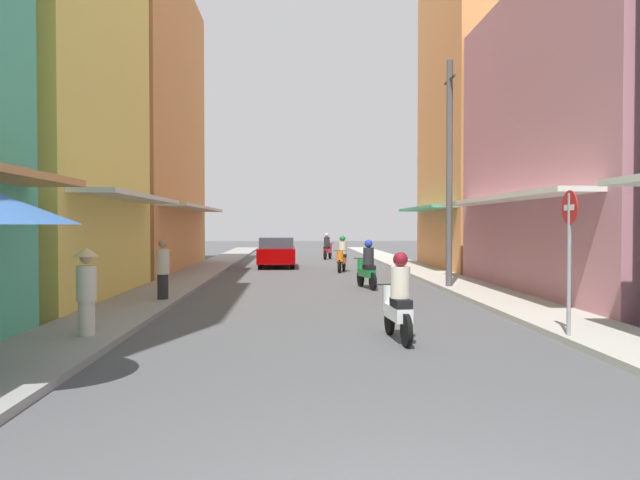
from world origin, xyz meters
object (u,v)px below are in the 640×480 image
Objects in this scene: motorbike_red at (328,247)px; motorbike_white at (398,301)px; utility_pole at (449,173)px; parked_car at (277,252)px; pedestrian_far at (163,272)px; pedestrian_crossing at (86,289)px; motorbike_green at (367,267)px; street_sign_no_entry at (569,244)px; motorbike_orange at (342,256)px.

motorbike_red is 26.53m from motorbike_white.
utility_pole is (3.06, 8.65, 2.97)m from motorbike_white.
motorbike_white is at bearing -109.48° from utility_pole.
parked_car is at bearing 97.76° from motorbike_white.
pedestrian_far is 0.23× the size of utility_pole.
pedestrian_crossing is (-2.80, -19.34, 0.20)m from parked_car.
pedestrian_crossing reaches higher than motorbike_red.
utility_pole is (2.54, -0.50, 2.97)m from motorbike_green.
pedestrian_far is 9.32m from utility_pole.
utility_pole is at bearing 70.52° from motorbike_white.
utility_pole is at bearing -11.23° from motorbike_green.
motorbike_green is 3.94m from utility_pole.
utility_pole reaches higher than pedestrian_far.
pedestrian_crossing is (-5.97, -9.04, 0.23)m from motorbike_green.
pedestrian_far is at bearing -100.46° from parked_car.
pedestrian_crossing is 0.23× the size of utility_pole.
motorbike_red is at bearing 99.10° from utility_pole.
motorbike_green is at bearing 86.77° from motorbike_white.
street_sign_no_entry is (-0.10, -8.89, -1.96)m from utility_pole.
motorbike_white is at bearing -1.15° from pedestrian_crossing.
pedestrian_far is (-2.58, -13.97, 0.09)m from parked_car.
pedestrian_crossing reaches higher than motorbike_orange.
motorbike_red is 7.64m from parked_car.
parked_car is at bearing -111.87° from motorbike_red.
pedestrian_far is at bearing 145.06° from street_sign_no_entry.
motorbike_orange is at bearing 63.18° from pedestrian_far.
motorbike_orange is 0.67× the size of street_sign_no_entry.
motorbike_red is at bearing 89.58° from motorbike_white.
motorbike_green is 0.43× the size of parked_car.
street_sign_no_entry is (8.41, -0.35, 0.78)m from pedestrian_crossing.
parked_car is at bearing 105.90° from street_sign_no_entry.
motorbike_white is 0.68× the size of street_sign_no_entry.
pedestrian_far is at bearing -104.44° from motorbike_red.
motorbike_green is at bearing 104.56° from street_sign_no_entry.
utility_pole is 2.72× the size of street_sign_no_entry.
motorbike_orange is 1.07× the size of pedestrian_crossing.
parked_car is at bearing 81.77° from pedestrian_crossing.
pedestrian_crossing is at bearing -134.89° from utility_pole.
motorbike_white is at bearing 175.26° from street_sign_no_entry.
motorbike_orange is 1.07× the size of pedestrian_far.
motorbike_orange is at bearing -46.77° from parked_car.
street_sign_no_entry is (5.61, -19.69, 0.98)m from parked_car.
utility_pole is 9.11m from street_sign_no_entry.
motorbike_orange is 8.71m from utility_pole.
motorbike_white is 19.63m from parked_car.
motorbike_red is at bearing 90.41° from motorbike_orange.
motorbike_green is 17.38m from motorbike_red.
parked_car is 14.21m from pedestrian_far.
parked_car is 2.47× the size of pedestrian_far.
motorbike_orange is (-0.25, 7.19, 0.00)m from motorbike_green.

